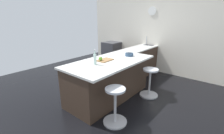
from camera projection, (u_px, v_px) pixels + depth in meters
ground_plane at (111, 99)px, 3.77m from camera, size 7.47×7.47×0.00m
interior_partition_left at (161, 28)px, 5.22m from camera, size 0.15×5.75×2.97m
sink_cabinet at (145, 59)px, 5.48m from camera, size 2.32×0.60×1.19m
oven_range at (112, 53)px, 6.39m from camera, size 0.60×0.61×0.88m
kitchen_island at (109, 79)px, 3.73m from camera, size 2.13×1.09×0.92m
stool_by_window at (150, 83)px, 3.83m from camera, size 0.44×0.44×0.69m
stool_middle at (115, 107)px, 2.84m from camera, size 0.44×0.44×0.69m
cutting_board at (105, 60)px, 3.58m from camera, size 0.36×0.24×0.02m
apple_green at (100, 59)px, 3.50m from camera, size 0.08×0.08×0.08m
water_bottle at (95, 59)px, 3.25m from camera, size 0.06×0.06×0.31m
fruit_bowl at (129, 54)px, 3.97m from camera, size 0.21×0.21×0.07m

